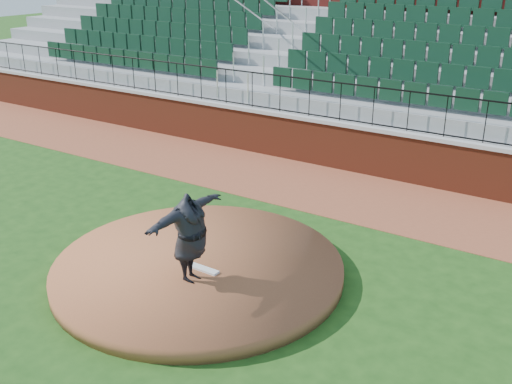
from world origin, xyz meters
TOP-DOWN VIEW (x-y plane):
  - ground at (0.00, 0.00)m, footprint 90.00×90.00m
  - warning_track at (0.00, 5.40)m, footprint 34.00×3.20m
  - field_wall at (0.00, 7.00)m, footprint 34.00×0.35m
  - wall_cap at (0.00, 7.00)m, footprint 34.00×0.45m
  - wall_railing at (0.00, 7.00)m, footprint 34.00×0.05m
  - seating_stands at (0.00, 9.72)m, footprint 34.00×5.10m
  - concourse_wall at (0.00, 12.52)m, footprint 34.00×0.50m
  - pitchers_mound at (-0.45, 0.28)m, footprint 5.23×5.23m
  - pitching_rubber at (-0.19, 0.10)m, footprint 0.60×0.16m
  - pitcher at (-0.15, -0.27)m, footprint 0.58×1.96m

SIDE VIEW (x-z plane):
  - ground at x=0.00m, z-range 0.00..0.00m
  - warning_track at x=0.00m, z-range 0.00..0.01m
  - pitchers_mound at x=-0.45m, z-range 0.00..0.25m
  - pitching_rubber at x=-0.19m, z-range 0.25..0.29m
  - field_wall at x=0.00m, z-range 0.00..1.20m
  - pitcher at x=-0.15m, z-range 0.25..1.83m
  - wall_cap at x=0.00m, z-range 1.20..1.30m
  - wall_railing at x=0.00m, z-range 1.30..2.30m
  - seating_stands at x=0.00m, z-range 0.00..4.60m
  - concourse_wall at x=0.00m, z-range 0.00..5.50m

